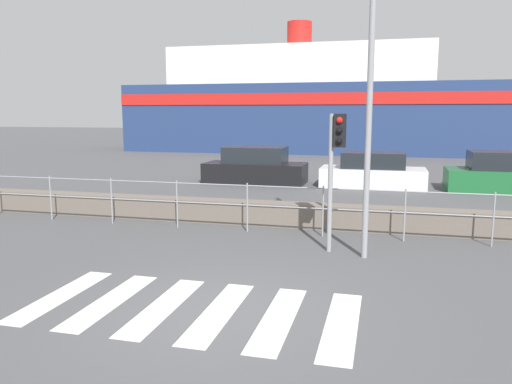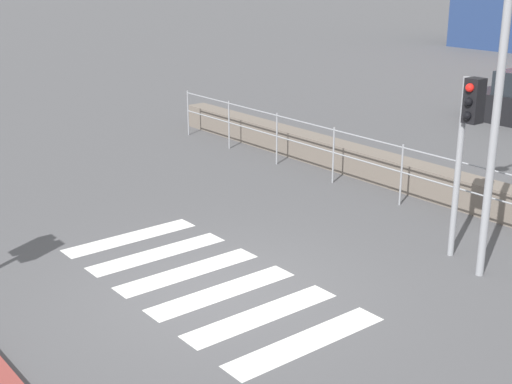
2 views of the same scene
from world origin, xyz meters
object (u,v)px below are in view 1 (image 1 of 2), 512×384
traffic_light_far (336,152)px  ferry_boat (342,108)px  parked_car_white (373,172)px  parked_car_green (502,174)px  parked_car_black (255,167)px  streetlamp (371,47)px

traffic_light_far → ferry_boat: bearing=94.5°
traffic_light_far → parked_car_white: 9.95m
parked_car_green → parked_car_white: bearing=180.0°
traffic_light_far → parked_car_black: traffic_light_far is taller
traffic_light_far → ferry_boat: size_ratio=0.09×
traffic_light_far → streetlamp: bearing=-37.1°
parked_car_white → streetlamp: bearing=-89.5°
streetlamp → parked_car_black: streetlamp is taller
streetlamp → ferry_boat: size_ratio=0.20×
parked_car_black → parked_car_white: 4.82m
parked_car_black → parked_car_green: size_ratio=1.07×
streetlamp → ferry_boat: (-2.79, 27.56, -0.90)m
traffic_light_far → streetlamp: streetlamp is taller
ferry_boat → streetlamp: bearing=-84.2°
parked_car_white → parked_car_green: parked_car_green is taller
streetlamp → parked_car_black: bearing=115.5°
ferry_boat → traffic_light_far: bearing=-85.5°
parked_car_white → parked_car_black: bearing=-180.0°
ferry_boat → parked_car_black: bearing=-97.0°
streetlamp → parked_car_green: 11.82m
traffic_light_far → parked_car_green: traffic_light_far is taller
parked_car_green → ferry_boat: bearing=113.2°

